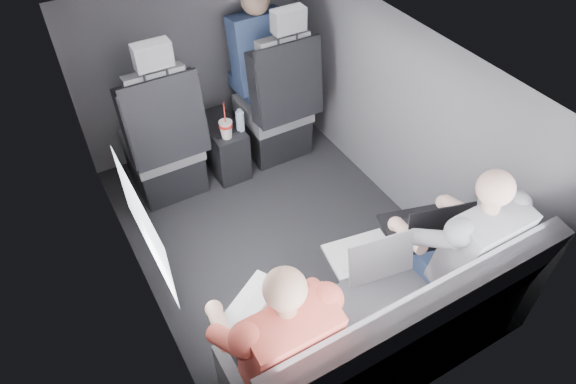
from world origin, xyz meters
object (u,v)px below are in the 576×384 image
rear_bench (381,334)px  passenger_front_right (258,54)px  laptop_white (266,310)px  passenger_rear_left (274,338)px  soda_cup (226,129)px  front_seat_left (164,147)px  center_console (223,146)px  water_bottle (240,121)px  laptop_black (425,227)px  laptop_silver (368,256)px  front_seat_right (277,110)px  passenger_rear_right (454,245)px

rear_bench → passenger_front_right: (0.44, 2.16, 0.44)m
laptop_white → passenger_rear_left: size_ratio=0.40×
soda_cup → passenger_rear_left: (-0.54, -1.69, 0.14)m
passenger_rear_left → passenger_front_right: passenger_front_right is taller
rear_bench → passenger_rear_left: (-0.57, 0.10, 0.31)m
front_seat_left → center_console: front_seat_left is taller
center_console → passenger_rear_left: size_ratio=0.40×
passenger_rear_left → passenger_front_right: (1.01, 2.06, 0.14)m
laptop_white → passenger_rear_left: bearing=-103.8°
water_bottle → laptop_black: bearing=-77.8°
front_seat_left → soda_cup: size_ratio=4.35×
laptop_silver → center_console: bearing=92.0°
front_seat_left → laptop_black: size_ratio=3.01×
front_seat_left → passenger_front_right: size_ratio=1.53×
front_seat_left → center_console: bearing=5.1°
soda_cup → laptop_black: laptop_black is taller
soda_cup → passenger_rear_left: passenger_rear_left is taller
center_console → front_seat_right: bearing=-5.1°
laptop_silver → passenger_rear_left: 0.65m
laptop_white → front_seat_left: bearing=87.1°
front_seat_right → passenger_front_right: (-0.01, 0.26, 0.35)m
laptop_black → soda_cup: bearing=106.8°
front_seat_left → center_console: 0.49m
laptop_silver → laptop_black: 0.38m
front_seat_left → laptop_black: (0.89, -1.64, 0.24)m
rear_bench → front_seat_right: bearing=76.7°
front_seat_right → rear_bench: size_ratio=0.79×
center_console → water_bottle: bearing=-52.7°
front_seat_left → front_seat_right: size_ratio=1.00×
soda_cup → passenger_rear_left: size_ratio=0.25×
laptop_white → front_seat_right: bearing=59.5°
center_console → laptop_silver: bearing=-88.0°
water_bottle → laptop_white: (-0.64, -1.58, 0.16)m
soda_cup → laptop_black: 1.60m
center_console → passenger_rear_left: passenger_rear_left is taller
center_console → front_seat_left: bearing=-174.9°
rear_bench → passenger_rear_right: passenger_rear_right is taller
front_seat_left → passenger_front_right: (0.89, 0.26, 0.35)m
center_console → laptop_black: laptop_black is taller
laptop_silver → front_seat_right: bearing=76.7°
water_bottle → passenger_front_right: 0.56m
soda_cup → laptop_white: bearing=-108.2°
laptop_black → passenger_front_right: (0.00, 1.90, 0.12)m
center_console → laptop_silver: (0.06, -1.69, 0.43)m
center_console → soda_cup: (-0.02, -0.16, 0.27)m
water_bottle → passenger_front_right: (0.34, 0.35, 0.27)m
center_console → laptop_silver: 1.74m
passenger_rear_left → passenger_front_right: size_ratio=1.43×
front_seat_left → front_seat_right: 0.90m
rear_bench → passenger_front_right: size_ratio=1.93×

